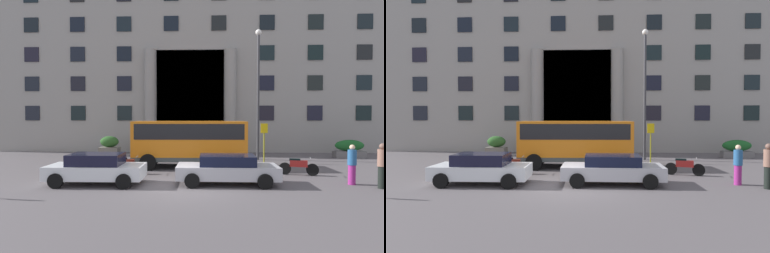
# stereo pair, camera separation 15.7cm
# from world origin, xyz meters

# --- Properties ---
(ground_plane) EXTENTS (80.00, 64.00, 0.12)m
(ground_plane) POSITION_xyz_m (0.00, 0.00, -0.06)
(ground_plane) COLOR #534D50
(office_building_facade) EXTENTS (33.65, 9.73, 14.61)m
(office_building_facade) POSITION_xyz_m (-0.00, 17.47, 7.30)
(office_building_facade) COLOR gray
(office_building_facade) RESTS_ON ground_plane
(orange_minibus) EXTENTS (6.40, 2.85, 2.65)m
(orange_minibus) POSITION_xyz_m (-0.11, 5.50, 1.59)
(orange_minibus) COLOR orange
(orange_minibus) RESTS_ON ground_plane
(bus_stop_sign) EXTENTS (0.44, 0.08, 2.49)m
(bus_stop_sign) POSITION_xyz_m (4.50, 7.24, 1.55)
(bus_stop_sign) COLOR #9B981F
(bus_stop_sign) RESTS_ON ground_plane
(hedge_planter_far_west) EXTENTS (2.13, 0.74, 1.26)m
(hedge_planter_far_west) POSITION_xyz_m (11.11, 10.18, 0.61)
(hedge_planter_far_west) COLOR slate
(hedge_planter_far_west) RESTS_ON ground_plane
(hedge_planter_entrance_left) EXTENTS (1.44, 0.96, 1.46)m
(hedge_planter_entrance_left) POSITION_xyz_m (-6.35, 10.68, 0.70)
(hedge_planter_entrance_left) COLOR slate
(hedge_planter_entrance_left) RESTS_ON ground_plane
(hedge_planter_entrance_right) EXTENTS (1.66, 0.96, 1.24)m
(hedge_planter_entrance_right) POSITION_xyz_m (-0.02, 10.85, 0.60)
(hedge_planter_entrance_right) COLOR #646A57
(hedge_planter_entrance_right) RESTS_ON ground_plane
(parked_sedan_far) EXTENTS (4.09, 1.96, 1.32)m
(parked_sedan_far) POSITION_xyz_m (-3.91, 0.71, 0.69)
(parked_sedan_far) COLOR silver
(parked_sedan_far) RESTS_ON ground_plane
(parked_estate_mid) EXTENTS (4.34, 1.97, 1.26)m
(parked_estate_mid) POSITION_xyz_m (1.71, 0.92, 0.66)
(parked_estate_mid) COLOR #B3B2B8
(parked_estate_mid) RESTS_ON ground_plane
(motorcycle_near_kerb) EXTENTS (1.86, 0.73, 0.89)m
(motorcycle_near_kerb) POSITION_xyz_m (5.38, 3.16, 0.45)
(motorcycle_near_kerb) COLOR black
(motorcycle_near_kerb) RESTS_ON ground_plane
(scooter_by_planter) EXTENTS (2.05, 0.55, 0.89)m
(scooter_by_planter) POSITION_xyz_m (-3.34, 3.24, 0.46)
(scooter_by_planter) COLOR black
(scooter_by_planter) RESTS_ON ground_plane
(pedestrian_woman_dark_dress) EXTENTS (0.36, 0.36, 1.71)m
(pedestrian_woman_dark_dress) POSITION_xyz_m (7.05, 1.05, 0.86)
(pedestrian_woman_dark_dress) COLOR #902474
(pedestrian_woman_dark_dress) RESTS_ON ground_plane
(pedestrian_child_trailing) EXTENTS (0.36, 0.36, 1.83)m
(pedestrian_child_trailing) POSITION_xyz_m (7.91, 0.32, 0.93)
(pedestrian_child_trailing) COLOR black
(pedestrian_child_trailing) RESTS_ON ground_plane
(lamppost_plaza_centre) EXTENTS (0.40, 0.40, 8.76)m
(lamppost_plaza_centre) POSITION_xyz_m (4.38, 8.80, 5.03)
(lamppost_plaza_centre) COLOR #37373C
(lamppost_plaza_centre) RESTS_ON ground_plane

